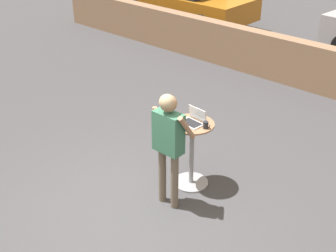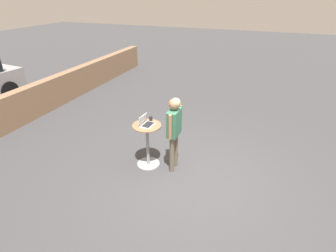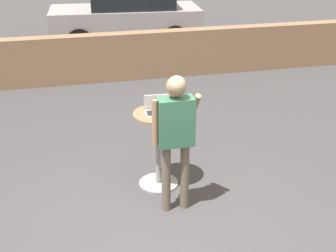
# 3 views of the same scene
# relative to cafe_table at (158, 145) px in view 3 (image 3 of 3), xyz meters

# --- Properties ---
(ground_plane) EXTENTS (50.00, 50.00, 0.00)m
(ground_plane) POSITION_rel_cafe_table_xyz_m (-0.20, -1.14, -0.60)
(ground_plane) COLOR #3D3D3F
(pavement_kerb) EXTENTS (16.75, 0.35, 1.04)m
(pavement_kerb) POSITION_rel_cafe_table_xyz_m (-0.20, 4.61, -0.08)
(pavement_kerb) COLOR #84664C
(pavement_kerb) RESTS_ON ground_plane
(cafe_table) EXTENTS (0.65, 0.65, 1.06)m
(cafe_table) POSITION_rel_cafe_table_xyz_m (0.00, 0.00, 0.00)
(cafe_table) COLOR gray
(cafe_table) RESTS_ON ground_plane
(laptop) EXTENTS (0.35, 0.30, 0.22)m
(laptop) POSITION_rel_cafe_table_xyz_m (0.00, 0.02, 0.51)
(laptop) COLOR silver
(laptop) RESTS_ON cafe_table
(coffee_mug) EXTENTS (0.12, 0.08, 0.11)m
(coffee_mug) POSITION_rel_cafe_table_xyz_m (0.24, 0.01, 0.51)
(coffee_mug) COLOR #232328
(coffee_mug) RESTS_ON cafe_table
(standing_person) EXTENTS (0.57, 0.39, 1.76)m
(standing_person) POSITION_rel_cafe_table_xyz_m (0.08, -0.62, 0.53)
(standing_person) COLOR brown
(standing_person) RESTS_ON ground_plane
(parked_car_near_street) EXTENTS (4.23, 2.10, 1.68)m
(parked_car_near_street) POSITION_rel_cafe_table_xyz_m (0.82, 7.63, 0.25)
(parked_car_near_street) COLOR #9E9EA3
(parked_car_near_street) RESTS_ON ground_plane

